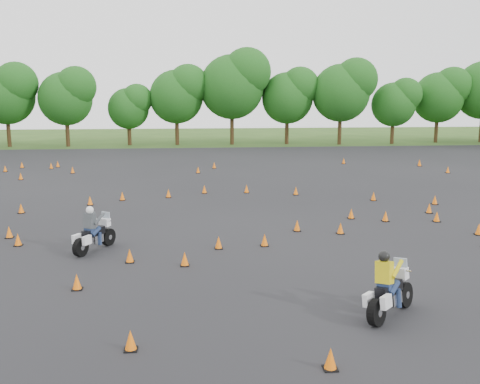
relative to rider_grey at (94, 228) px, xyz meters
The scene contains 6 objects.
ground 5.92m from the rider_grey, ahead, with size 140.00×140.00×0.00m, color #2D5119.
asphalt_pad 8.99m from the rider_grey, 49.59° to the left, with size 62.00×62.00×0.00m, color black.
treeline 36.73m from the rider_grey, 76.97° to the left, with size 86.94×32.52×11.19m.
traffic_cones 8.43m from the rider_grey, 46.36° to the left, with size 35.83×32.98×0.45m.
rider_grey is the anchor object (origin of this frame).
rider_yellow 10.91m from the rider_grey, 38.23° to the right, with size 2.26×0.70×1.75m, color gold, non-canonical shape.
Camera 1 is at (-2.40, -20.05, 5.64)m, focal length 40.00 mm.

